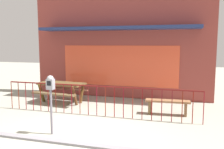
{
  "coord_description": "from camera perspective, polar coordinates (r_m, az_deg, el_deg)",
  "views": [
    {
      "loc": [
        2.56,
        -5.35,
        2.28
      ],
      "look_at": [
        0.39,
        2.15,
        1.28
      ],
      "focal_mm": 39.02,
      "sensor_mm": 36.0,
      "label": 1
    }
  ],
  "objects": [
    {
      "name": "curb_edge",
      "position": [
        5.92,
        -11.27,
        -15.51
      ],
      "size": [
        10.62,
        0.2,
        0.11
      ],
      "primitive_type": "cube",
      "color": "gray",
      "rests_on": "ground"
    },
    {
      "name": "patio_bench",
      "position": [
        8.05,
        12.9,
        -6.77
      ],
      "size": [
        1.42,
        0.4,
        0.48
      ],
      "color": "#8D5F3D",
      "rests_on": "ground"
    },
    {
      "name": "pub_storefront",
      "position": [
        10.41,
        1.91,
        8.01
      ],
      "size": [
        7.59,
        1.4,
        4.83
      ],
      "color": "#582616",
      "rests_on": "ground"
    },
    {
      "name": "parking_meter_near",
      "position": [
        6.21,
        -14.2,
        -3.33
      ],
      "size": [
        0.18,
        0.17,
        1.5
      ],
      "color": "slate",
      "rests_on": "ground"
    },
    {
      "name": "ground",
      "position": [
        6.35,
        -9.04,
        -13.83
      ],
      "size": [
        40.0,
        40.0,
        0.0
      ],
      "primitive_type": "plane",
      "color": "#9F9F8F"
    },
    {
      "name": "picnic_table_left",
      "position": [
        9.63,
        -11.74,
        -2.87
      ],
      "size": [
        1.93,
        1.53,
        0.79
      ],
      "color": "brown",
      "rests_on": "ground"
    },
    {
      "name": "patio_fence_front",
      "position": [
        7.72,
        -3.61,
        -4.83
      ],
      "size": [
        6.4,
        0.04,
        0.97
      ],
      "color": "maroon",
      "rests_on": "ground"
    }
  ]
}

